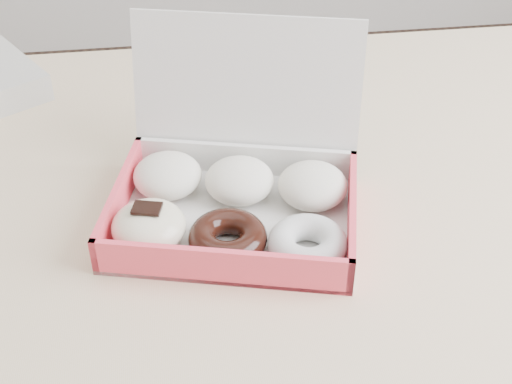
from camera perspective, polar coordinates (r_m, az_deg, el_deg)
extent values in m
cube|color=#D4BB8B|center=(0.95, -1.65, 0.25)|extent=(1.20, 0.80, 0.04)
cylinder|color=#D4BB8B|center=(1.58, 17.28, -1.41)|extent=(0.05, 0.05, 0.71)
cube|color=silver|center=(0.86, -1.76, -2.45)|extent=(0.33, 0.27, 0.01)
cube|color=#FF4556|center=(0.77, -2.85, -6.02)|extent=(0.28, 0.08, 0.05)
cube|color=silver|center=(0.92, -0.91, 2.52)|extent=(0.28, 0.08, 0.05)
cube|color=#FF4556|center=(0.87, -10.86, -0.68)|extent=(0.06, 0.20, 0.05)
cube|color=#FF4556|center=(0.84, 7.66, -2.04)|extent=(0.06, 0.20, 0.05)
cube|color=silver|center=(0.90, -0.78, 7.52)|extent=(0.29, 0.11, 0.21)
ellipsoid|color=white|center=(0.89, -7.09, 1.33)|extent=(0.10, 0.10, 0.05)
ellipsoid|color=white|center=(0.88, -1.34, 0.94)|extent=(0.10, 0.10, 0.05)
ellipsoid|color=white|center=(0.87, 4.55, 0.53)|extent=(0.10, 0.10, 0.05)
ellipsoid|color=beige|center=(0.82, -8.56, -2.71)|extent=(0.10, 0.10, 0.05)
cube|color=black|center=(0.80, -8.73, -1.30)|extent=(0.04, 0.03, 0.00)
torus|color=black|center=(0.81, -2.28, -3.67)|extent=(0.11, 0.11, 0.03)
torus|color=silver|center=(0.80, 4.14, -4.15)|extent=(0.11, 0.11, 0.03)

